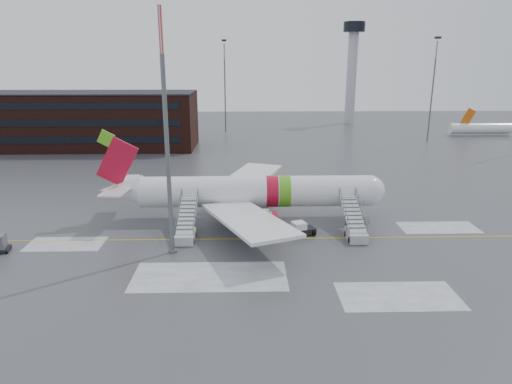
{
  "coord_description": "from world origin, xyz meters",
  "views": [
    {
      "loc": [
        -2.72,
        -47.81,
        18.9
      ],
      "look_at": [
        -1.46,
        3.77,
        4.0
      ],
      "focal_mm": 32.0,
      "sensor_mm": 36.0,
      "label": 1
    }
  ],
  "objects_px": {
    "airliner": "(248,192)",
    "airstair_fwd": "(355,228)",
    "pushback_tug": "(301,229)",
    "light_mast_near": "(166,128)",
    "airstair_aft": "(186,230)"
  },
  "relations": [
    {
      "from": "pushback_tug",
      "to": "light_mast_near",
      "type": "relative_size",
      "value": 0.13
    },
    {
      "from": "pushback_tug",
      "to": "light_mast_near",
      "type": "distance_m",
      "value": 18.82
    },
    {
      "from": "airliner",
      "to": "airstair_fwd",
      "type": "height_order",
      "value": "airliner"
    },
    {
      "from": "light_mast_near",
      "to": "airstair_fwd",
      "type": "bearing_deg",
      "value": 10.6
    },
    {
      "from": "airstair_fwd",
      "to": "pushback_tug",
      "type": "bearing_deg",
      "value": 172.38
    },
    {
      "from": "airstair_fwd",
      "to": "light_mast_near",
      "type": "xyz_separation_m",
      "value": [
        -19.58,
        -3.67,
        11.7
      ]
    },
    {
      "from": "airstair_fwd",
      "to": "light_mast_near",
      "type": "distance_m",
      "value": 23.1
    },
    {
      "from": "airstair_fwd",
      "to": "pushback_tug",
      "type": "height_order",
      "value": "airstair_fwd"
    },
    {
      "from": "pushback_tug",
      "to": "light_mast_near",
      "type": "xyz_separation_m",
      "value": [
        -13.73,
        -4.45,
        12.07
      ]
    },
    {
      "from": "light_mast_near",
      "to": "pushback_tug",
      "type": "bearing_deg",
      "value": 17.94
    },
    {
      "from": "light_mast_near",
      "to": "airstair_aft",
      "type": "bearing_deg",
      "value": 75.23
    },
    {
      "from": "airliner",
      "to": "light_mast_near",
      "type": "height_order",
      "value": "light_mast_near"
    },
    {
      "from": "airstair_fwd",
      "to": "pushback_tug",
      "type": "xyz_separation_m",
      "value": [
        -5.84,
        0.78,
        -0.37
      ]
    },
    {
      "from": "pushback_tug",
      "to": "airstair_fwd",
      "type": "bearing_deg",
      "value": -7.62
    },
    {
      "from": "airliner",
      "to": "airstair_aft",
      "type": "height_order",
      "value": "airliner"
    }
  ]
}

